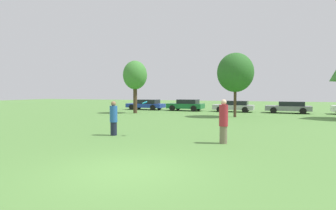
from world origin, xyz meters
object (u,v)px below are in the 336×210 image
object	(u,v)px
tree_0	(135,76)
parked_car_silver	(234,106)
frisbee	(145,103)
parked_car_blue	(146,104)
parked_car_grey	(289,107)
person_thrower	(114,118)
tree_1	(235,73)
person_catcher	(223,121)
parked_car_green	(186,105)

from	to	relation	value
tree_0	parked_car_silver	distance (m)	11.12
frisbee	parked_car_blue	size ratio (longest dim) A/B	0.06
parked_car_blue	tree_0	bearing A→B (deg)	105.30
parked_car_grey	person_thrower	bearing A→B (deg)	66.45
frisbee	parked_car_blue	xyz separation A→B (m)	(-8.39, 18.38, -1.00)
parked_car_silver	parked_car_grey	distance (m)	5.44
tree_1	parked_car_grey	size ratio (longest dim) A/B	1.25
tree_1	person_catcher	bearing A→B (deg)	-85.34
parked_car_green	tree_0	bearing A→B (deg)	56.30
parked_car_grey	tree_1	bearing A→B (deg)	56.20
tree_1	parked_car_silver	size ratio (longest dim) A/B	1.26
tree_0	tree_1	size ratio (longest dim) A/B	0.97
frisbee	person_thrower	bearing A→B (deg)	-168.62
person_thrower	parked_car_blue	bearing A→B (deg)	113.06
parked_car_green	frisbee	bearing A→B (deg)	102.65
parked_car_silver	frisbee	bearing A→B (deg)	85.92
tree_0	tree_1	distance (m)	10.08
parked_car_silver	parked_car_grey	bearing A→B (deg)	-177.53
parked_car_blue	parked_car_grey	bearing A→B (deg)	-177.73
person_catcher	frisbee	distance (m)	4.03
parked_car_silver	parked_car_blue	bearing A→B (deg)	2.16
frisbee	parked_car_silver	world-z (taller)	frisbee
tree_1	parked_car_silver	bearing A→B (deg)	97.49
tree_1	parked_car_grey	world-z (taller)	tree_1
tree_1	parked_car_blue	bearing A→B (deg)	150.66
tree_1	parked_car_silver	distance (m)	7.11
person_catcher	tree_1	distance (m)	13.00
tree_0	parked_car_blue	distance (m)	6.37
tree_1	parked_car_blue	size ratio (longest dim) A/B	1.19
person_thrower	parked_car_grey	bearing A→B (deg)	67.10
parked_car_blue	parked_car_green	size ratio (longest dim) A/B	1.11
parked_car_silver	parked_car_grey	world-z (taller)	parked_car_silver
parked_car_blue	person_thrower	bearing A→B (deg)	112.41
person_thrower	frisbee	xyz separation A→B (m)	(1.56, 0.31, 0.79)
person_catcher	parked_car_green	world-z (taller)	person_catcher
parked_car_green	parked_car_silver	xyz separation A→B (m)	(5.38, 0.11, -0.05)
parked_car_green	parked_car_silver	world-z (taller)	parked_car_green
tree_1	parked_car_blue	xyz separation A→B (m)	(-11.28, 6.34, -3.15)
parked_car_blue	parked_car_green	bearing A→B (deg)	-179.24
tree_0	parked_car_silver	size ratio (longest dim) A/B	1.22
frisbee	tree_0	xyz separation A→B (m)	(-7.15, 12.98, 2.15)
parked_car_green	tree_1	bearing A→B (deg)	137.36
person_thrower	parked_car_blue	xyz separation A→B (m)	(-6.84, 18.69, -0.20)
frisbee	parked_car_silver	xyz separation A→B (m)	(2.06, 18.35, -1.02)
parked_car_silver	parked_car_green	bearing A→B (deg)	3.48
parked_car_grey	parked_car_green	bearing A→B (deg)	2.97
parked_car_blue	parked_car_silver	size ratio (longest dim) A/B	1.06
frisbee	parked_car_grey	bearing A→B (deg)	67.78
frisbee	parked_car_blue	distance (m)	20.23
person_catcher	frisbee	bearing A→B (deg)	-5.70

